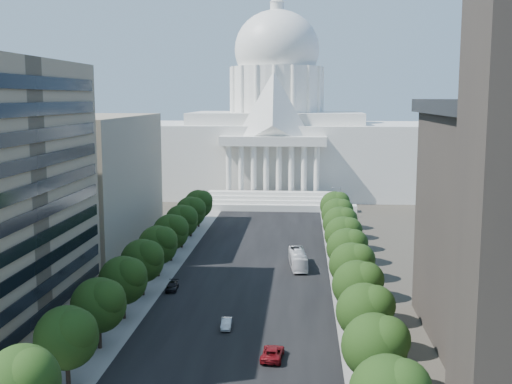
% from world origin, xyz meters
% --- Properties ---
extents(road_asphalt, '(30.00, 260.00, 0.01)m').
position_xyz_m(road_asphalt, '(0.00, 90.00, 0.00)').
color(road_asphalt, black).
rests_on(road_asphalt, ground).
extents(sidewalk_left, '(8.00, 260.00, 0.02)m').
position_xyz_m(sidewalk_left, '(-19.00, 90.00, 0.00)').
color(sidewalk_left, gray).
rests_on(sidewalk_left, ground).
extents(sidewalk_right, '(8.00, 260.00, 0.02)m').
position_xyz_m(sidewalk_right, '(19.00, 90.00, 0.00)').
color(sidewalk_right, gray).
rests_on(sidewalk_right, ground).
extents(capitol, '(120.00, 56.00, 73.00)m').
position_xyz_m(capitol, '(0.00, 184.89, 20.01)').
color(capitol, white).
rests_on(capitol, ground).
extents(office_block_left_far, '(38.00, 52.00, 30.00)m').
position_xyz_m(office_block_left_far, '(-48.00, 100.00, 15.00)').
color(office_block_left_far, gray).
rests_on(office_block_left_far, ground).
extents(tree_l_a, '(7.79, 7.60, 9.97)m').
position_xyz_m(tree_l_a, '(-17.66, 11.81, 6.45)').
color(tree_l_a, '#33261C').
rests_on(tree_l_a, ground).
extents(tree_l_b, '(7.79, 7.60, 9.97)m').
position_xyz_m(tree_l_b, '(-17.66, 23.81, 6.45)').
color(tree_l_b, '#33261C').
rests_on(tree_l_b, ground).
extents(tree_l_c, '(7.79, 7.60, 9.97)m').
position_xyz_m(tree_l_c, '(-17.66, 35.81, 6.45)').
color(tree_l_c, '#33261C').
rests_on(tree_l_c, ground).
extents(tree_l_d, '(7.79, 7.60, 9.97)m').
position_xyz_m(tree_l_d, '(-17.66, 47.81, 6.45)').
color(tree_l_d, '#33261C').
rests_on(tree_l_d, ground).
extents(tree_l_e, '(7.79, 7.60, 9.97)m').
position_xyz_m(tree_l_e, '(-17.66, 59.81, 6.45)').
color(tree_l_e, '#33261C').
rests_on(tree_l_e, ground).
extents(tree_l_f, '(7.79, 7.60, 9.97)m').
position_xyz_m(tree_l_f, '(-17.66, 71.81, 6.45)').
color(tree_l_f, '#33261C').
rests_on(tree_l_f, ground).
extents(tree_l_g, '(7.79, 7.60, 9.97)m').
position_xyz_m(tree_l_g, '(-17.66, 83.81, 6.45)').
color(tree_l_g, '#33261C').
rests_on(tree_l_g, ground).
extents(tree_l_h, '(7.79, 7.60, 9.97)m').
position_xyz_m(tree_l_h, '(-17.66, 95.81, 6.45)').
color(tree_l_h, '#33261C').
rests_on(tree_l_h, ground).
extents(tree_l_i, '(7.79, 7.60, 9.97)m').
position_xyz_m(tree_l_i, '(-17.66, 107.81, 6.45)').
color(tree_l_i, '#33261C').
rests_on(tree_l_i, ground).
extents(tree_l_j, '(7.79, 7.60, 9.97)m').
position_xyz_m(tree_l_j, '(-17.66, 119.81, 6.45)').
color(tree_l_j, '#33261C').
rests_on(tree_l_j, ground).
extents(tree_r_b, '(7.79, 7.60, 9.97)m').
position_xyz_m(tree_r_b, '(18.34, 23.81, 6.45)').
color(tree_r_b, '#33261C').
rests_on(tree_r_b, ground).
extents(tree_r_c, '(7.79, 7.60, 9.97)m').
position_xyz_m(tree_r_c, '(18.34, 35.81, 6.45)').
color(tree_r_c, '#33261C').
rests_on(tree_r_c, ground).
extents(tree_r_d, '(7.79, 7.60, 9.97)m').
position_xyz_m(tree_r_d, '(18.34, 47.81, 6.45)').
color(tree_r_d, '#33261C').
rests_on(tree_r_d, ground).
extents(tree_r_e, '(7.79, 7.60, 9.97)m').
position_xyz_m(tree_r_e, '(18.34, 59.81, 6.45)').
color(tree_r_e, '#33261C').
rests_on(tree_r_e, ground).
extents(tree_r_f, '(7.79, 7.60, 9.97)m').
position_xyz_m(tree_r_f, '(18.34, 71.81, 6.45)').
color(tree_r_f, '#33261C').
rests_on(tree_r_f, ground).
extents(tree_r_g, '(7.79, 7.60, 9.97)m').
position_xyz_m(tree_r_g, '(18.34, 83.81, 6.45)').
color(tree_r_g, '#33261C').
rests_on(tree_r_g, ground).
extents(tree_r_h, '(7.79, 7.60, 9.97)m').
position_xyz_m(tree_r_h, '(18.34, 95.81, 6.45)').
color(tree_r_h, '#33261C').
rests_on(tree_r_h, ground).
extents(tree_r_i, '(7.79, 7.60, 9.97)m').
position_xyz_m(tree_r_i, '(18.34, 107.81, 6.45)').
color(tree_r_i, '#33261C').
rests_on(tree_r_i, ground).
extents(tree_r_j, '(7.79, 7.60, 9.97)m').
position_xyz_m(tree_r_j, '(18.34, 119.81, 6.45)').
color(tree_r_j, '#33261C').
rests_on(tree_r_j, ground).
extents(streetlight_b, '(2.61, 0.44, 9.00)m').
position_xyz_m(streetlight_b, '(19.90, 35.00, 5.82)').
color(streetlight_b, gray).
rests_on(streetlight_b, ground).
extents(streetlight_c, '(2.61, 0.44, 9.00)m').
position_xyz_m(streetlight_c, '(19.90, 60.00, 5.82)').
color(streetlight_c, gray).
rests_on(streetlight_c, ground).
extents(streetlight_d, '(2.61, 0.44, 9.00)m').
position_xyz_m(streetlight_d, '(19.90, 85.00, 5.82)').
color(streetlight_d, gray).
rests_on(streetlight_d, ground).
extents(streetlight_e, '(2.61, 0.44, 9.00)m').
position_xyz_m(streetlight_e, '(19.90, 110.00, 5.82)').
color(streetlight_e, gray).
rests_on(streetlight_e, ground).
extents(streetlight_f, '(2.61, 0.44, 9.00)m').
position_xyz_m(streetlight_f, '(19.90, 135.00, 5.82)').
color(streetlight_f, gray).
rests_on(streetlight_f, ground).
extents(car_silver, '(1.67, 4.38, 1.42)m').
position_xyz_m(car_silver, '(-1.50, 44.91, 0.71)').
color(car_silver, '#B6B9BE').
rests_on(car_silver, ground).
extents(car_red, '(3.16, 6.08, 1.64)m').
position_xyz_m(car_red, '(5.92, 34.03, 0.82)').
color(car_red, maroon).
rests_on(car_red, ground).
extents(car_dark_b, '(2.32, 5.05, 1.43)m').
position_xyz_m(car_dark_b, '(-13.50, 63.17, 0.72)').
color(car_dark_b, black).
rests_on(car_dark_b, ground).
extents(city_bus, '(4.09, 12.65, 3.46)m').
position_xyz_m(city_bus, '(8.85, 80.42, 1.73)').
color(city_bus, silver).
rests_on(city_bus, ground).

